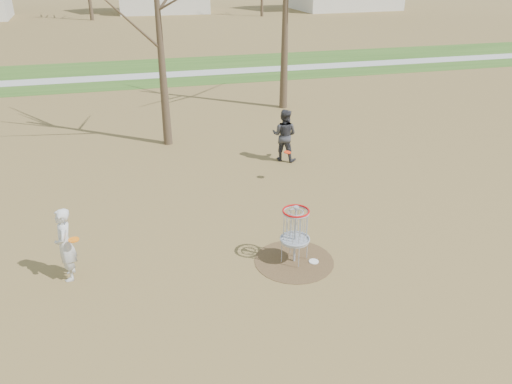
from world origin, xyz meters
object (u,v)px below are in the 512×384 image
player_standing (65,245)px  player_throwing (284,135)px  disc_grounded (314,261)px  disc_golf_basket (295,226)px

player_standing → player_throwing: size_ratio=0.93×
player_throwing → disc_grounded: player_throwing is taller
player_throwing → disc_golf_basket: bearing=109.2°
player_standing → disc_grounded: (5.26, -0.78, -0.79)m
player_standing → disc_grounded: 5.37m
player_throwing → disc_golf_basket: player_throwing is taller
disc_grounded → disc_golf_basket: (-0.42, 0.16, 0.89)m
player_standing → disc_grounded: size_ratio=7.41×
player_standing → disc_golf_basket: 4.88m
player_standing → player_throwing: player_throwing is taller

